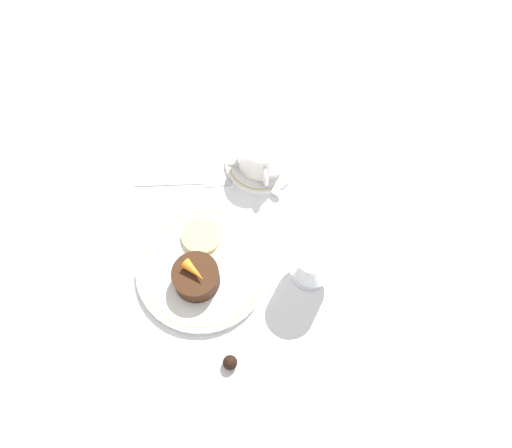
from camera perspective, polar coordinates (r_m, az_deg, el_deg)
ground_plane at (r=0.86m, az=-2.67°, el=-3.44°), size 3.00×3.00×0.00m
dinner_plate at (r=0.84m, az=-6.33°, el=-5.05°), size 0.22×0.22×0.01m
saucer at (r=0.93m, az=0.33°, el=7.00°), size 0.13×0.13×0.01m
coffee_cup at (r=0.90m, az=0.48°, el=8.28°), size 0.11×0.09×0.07m
spoon at (r=0.90m, az=0.38°, el=4.78°), size 0.08×0.09×0.00m
wine_glass at (r=0.78m, az=6.44°, el=-3.94°), size 0.08×0.08×0.11m
fork at (r=0.92m, az=-7.25°, el=4.77°), size 0.03×0.18×0.01m
dessert_cake at (r=0.81m, az=-7.07°, el=-6.06°), size 0.08×0.08×0.04m
carrot_garnish at (r=0.79m, az=-7.30°, el=-5.39°), size 0.04×0.04×0.02m
pineapple_slice at (r=0.85m, az=-6.46°, el=-1.36°), size 0.07×0.07×0.01m
chocolate_truffle at (r=0.79m, az=-3.22°, el=-15.56°), size 0.02×0.02×0.02m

